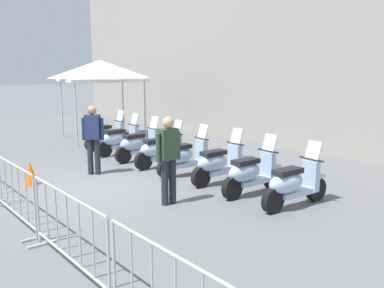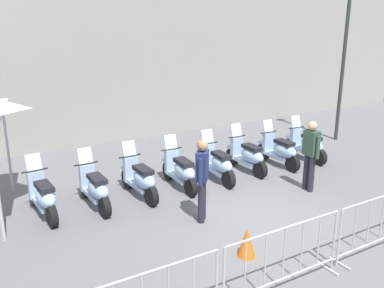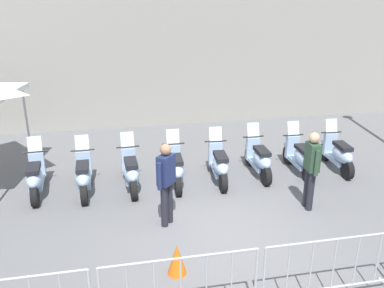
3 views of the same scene
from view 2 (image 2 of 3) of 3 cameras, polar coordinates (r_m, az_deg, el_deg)
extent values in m
plane|color=slate|center=(8.83, 9.29, -10.47)|extent=(120.00, 120.00, 0.00)
cylinder|color=black|center=(9.99, -20.65, -6.57)|extent=(0.26, 0.50, 0.48)
cylinder|color=black|center=(8.88, -18.68, -9.29)|extent=(0.26, 0.50, 0.48)
cube|color=#A8C1E0|center=(9.41, -19.75, -7.63)|extent=(0.50, 0.91, 0.10)
ellipsoid|color=#A8C1E0|center=(9.07, -19.44, -6.87)|extent=(0.57, 0.91, 0.40)
cube|color=black|center=(9.02, -19.62, -5.51)|extent=(0.43, 0.65, 0.10)
cube|color=#A8C1E0|center=(9.70, -20.57, -5.25)|extent=(0.36, 0.22, 0.60)
cylinder|color=black|center=(9.59, -20.77, -3.42)|extent=(0.55, 0.18, 0.04)
cube|color=silver|center=(9.58, -20.95, -2.32)|extent=(0.35, 0.22, 0.35)
cube|color=#A8C1E0|center=(9.89, -20.81, -5.12)|extent=(0.28, 0.36, 0.06)
cylinder|color=black|center=(10.09, -14.39, -5.76)|extent=(0.25, 0.50, 0.48)
cylinder|color=black|center=(9.00, -11.91, -8.37)|extent=(0.25, 0.50, 0.48)
cube|color=#A8C1E0|center=(9.52, -13.24, -6.77)|extent=(0.47, 0.91, 0.10)
ellipsoid|color=#A8C1E0|center=(9.19, -12.76, -6.00)|extent=(0.54, 0.90, 0.40)
cube|color=black|center=(9.13, -12.91, -4.66)|extent=(0.41, 0.65, 0.10)
cube|color=#A8C1E0|center=(9.81, -14.18, -4.44)|extent=(0.36, 0.21, 0.60)
cylinder|color=black|center=(9.70, -14.31, -2.62)|extent=(0.55, 0.16, 0.04)
cube|color=silver|center=(9.69, -14.48, -1.53)|extent=(0.34, 0.21, 0.35)
cube|color=#A8C1E0|center=(9.99, -14.50, -4.33)|extent=(0.27, 0.36, 0.06)
cylinder|color=black|center=(10.41, -8.78, -4.72)|extent=(0.25, 0.50, 0.48)
cylinder|color=black|center=(9.37, -5.61, -7.06)|extent=(0.25, 0.50, 0.48)
cube|color=#A8C1E0|center=(9.87, -7.29, -5.61)|extent=(0.48, 0.91, 0.10)
ellipsoid|color=#A8C1E0|center=(9.54, -6.60, -4.82)|extent=(0.55, 0.90, 0.40)
cube|color=black|center=(9.49, -6.73, -3.52)|extent=(0.42, 0.65, 0.10)
cube|color=#A8C1E0|center=(10.14, -8.42, -3.41)|extent=(0.36, 0.22, 0.60)
cylinder|color=black|center=(10.03, -8.50, -1.64)|extent=(0.55, 0.17, 0.04)
cube|color=silver|center=(10.02, -8.66, -0.58)|extent=(0.34, 0.21, 0.35)
cube|color=#A8C1E0|center=(10.31, -8.84, -3.32)|extent=(0.27, 0.36, 0.06)
cylinder|color=black|center=(10.84, -3.22, -3.66)|extent=(0.21, 0.50, 0.48)
cylinder|color=black|center=(9.80, -0.19, -5.88)|extent=(0.21, 0.50, 0.48)
cube|color=#A8C1E0|center=(10.30, -1.78, -4.51)|extent=(0.41, 0.90, 0.10)
ellipsoid|color=#A8C1E0|center=(9.98, -1.09, -3.73)|extent=(0.48, 0.89, 0.40)
cube|color=black|center=(9.94, -1.18, -2.49)|extent=(0.37, 0.64, 0.10)
cube|color=#A8C1E0|center=(10.58, -2.82, -2.40)|extent=(0.36, 0.19, 0.60)
cylinder|color=black|center=(10.48, -2.85, -0.69)|extent=(0.56, 0.12, 0.04)
cube|color=silver|center=(10.47, -2.98, 0.32)|extent=(0.34, 0.19, 0.35)
cube|color=#A8C1E0|center=(10.75, -3.24, -2.31)|extent=(0.25, 0.35, 0.06)
cylinder|color=black|center=(11.33, 1.74, -2.75)|extent=(0.20, 0.49, 0.48)
cylinder|color=black|center=(10.32, 5.01, -4.76)|extent=(0.20, 0.49, 0.48)
cube|color=#A8C1E0|center=(10.81, 3.30, -3.51)|extent=(0.40, 0.90, 0.10)
ellipsoid|color=#A8C1E0|center=(10.50, 4.08, -2.74)|extent=(0.47, 0.88, 0.40)
cube|color=black|center=(10.45, 4.02, -1.55)|extent=(0.36, 0.63, 0.10)
cube|color=#A8C1E0|center=(11.07, 2.21, -1.52)|extent=(0.36, 0.18, 0.60)
cylinder|color=black|center=(10.98, 2.23, 0.12)|extent=(0.56, 0.11, 0.04)
cube|color=silver|center=(10.97, 2.11, 1.09)|extent=(0.34, 0.18, 0.35)
cube|color=#A8C1E0|center=(11.24, 1.75, -1.45)|extent=(0.24, 0.34, 0.06)
cylinder|color=black|center=(12.00, 5.58, -1.71)|extent=(0.23, 0.50, 0.48)
cylinder|color=black|center=(11.07, 9.30, -3.43)|extent=(0.23, 0.50, 0.48)
cube|color=#A8C1E0|center=(11.51, 7.37, -2.35)|extent=(0.44, 0.91, 0.10)
ellipsoid|color=#A8C1E0|center=(11.23, 8.27, -1.59)|extent=(0.52, 0.89, 0.40)
cube|color=black|center=(11.19, 8.22, -0.47)|extent=(0.39, 0.64, 0.10)
cube|color=#A8C1E0|center=(11.76, 6.14, -0.52)|extent=(0.36, 0.20, 0.60)
cylinder|color=black|center=(11.67, 6.19, 1.03)|extent=(0.56, 0.14, 0.04)
cube|color=silver|center=(11.66, 6.08, 1.94)|extent=(0.34, 0.20, 0.35)
cube|color=#A8C1E0|center=(11.92, 5.61, -0.48)|extent=(0.26, 0.35, 0.06)
cylinder|color=black|center=(12.58, 9.79, -1.02)|extent=(0.23, 0.50, 0.48)
cylinder|color=black|center=(11.70, 13.62, -2.59)|extent=(0.23, 0.50, 0.48)
cube|color=#A8C1E0|center=(12.12, 11.64, -1.60)|extent=(0.44, 0.91, 0.10)
ellipsoid|color=#A8C1E0|center=(11.85, 12.59, -0.85)|extent=(0.51, 0.89, 0.40)
cube|color=black|center=(11.81, 12.56, 0.20)|extent=(0.39, 0.64, 0.10)
cube|color=#A8C1E0|center=(12.35, 10.40, 0.13)|extent=(0.36, 0.20, 0.60)
cylinder|color=black|center=(12.26, 10.48, 1.61)|extent=(0.56, 0.14, 0.04)
cube|color=silver|center=(12.26, 10.37, 2.47)|extent=(0.34, 0.20, 0.35)
cube|color=#A8C1E0|center=(12.50, 9.84, 0.16)|extent=(0.26, 0.35, 0.06)
cylinder|color=black|center=(13.30, 13.41, -0.27)|extent=(0.21, 0.50, 0.48)
cylinder|color=black|center=(12.43, 17.08, -1.73)|extent=(0.21, 0.50, 0.48)
cube|color=#A8C1E0|center=(12.84, 15.20, -0.81)|extent=(0.40, 0.90, 0.10)
ellipsoid|color=#A8C1E0|center=(12.58, 16.12, -0.10)|extent=(0.48, 0.88, 0.40)
cube|color=black|center=(12.55, 16.11, 0.90)|extent=(0.36, 0.63, 0.10)
cube|color=#A8C1E0|center=(13.08, 14.02, 0.82)|extent=(0.36, 0.19, 0.60)
cylinder|color=black|center=(13.00, 14.12, 2.22)|extent=(0.56, 0.12, 0.04)
cube|color=silver|center=(12.99, 14.04, 3.04)|extent=(0.34, 0.18, 0.35)
cube|color=#A8C1E0|center=(13.22, 13.49, 0.85)|extent=(0.24, 0.35, 0.06)
cylinder|color=#B2B5B7|center=(5.99, 3.39, -18.63)|extent=(0.04, 0.04, 1.05)
cylinder|color=#B2B5B7|center=(5.26, -6.98, -17.36)|extent=(2.16, 0.48, 0.04)
cylinder|color=#B2B5B7|center=(5.78, 0.22, -18.99)|extent=(0.02, 0.02, 0.87)
cube|color=#B2B5B7|center=(7.55, 18.10, -15.98)|extent=(0.13, 0.44, 0.04)
cylinder|color=#B2B5B7|center=(6.05, 4.39, -18.28)|extent=(0.04, 0.04, 1.05)
cylinder|color=#B2B5B7|center=(7.36, 18.92, -12.40)|extent=(0.04, 0.04, 1.05)
cylinder|color=#B2B5B7|center=(6.39, 12.77, -11.15)|extent=(2.16, 0.48, 0.04)
cylinder|color=#B2B5B7|center=(6.83, 12.29, -17.64)|extent=(2.16, 0.48, 0.04)
cylinder|color=#B2B5B7|center=(6.18, 7.31, -16.52)|extent=(0.02, 0.02, 0.87)
cylinder|color=#B2B5B7|center=(6.38, 10.01, -15.49)|extent=(0.02, 0.02, 0.87)
cylinder|color=#B2B5B7|center=(6.60, 12.52, -14.50)|extent=(0.02, 0.02, 0.87)
cylinder|color=#B2B5B7|center=(6.82, 14.84, -13.55)|extent=(0.02, 0.02, 0.87)
cylinder|color=#B2B5B7|center=(7.06, 17.00, -12.65)|extent=(0.02, 0.02, 0.87)
cube|color=#B2B5B7|center=(7.75, 19.61, -15.23)|extent=(0.13, 0.44, 0.04)
cylinder|color=#B2B5B7|center=(7.44, 19.55, -12.13)|extent=(0.04, 0.04, 1.05)
cylinder|color=#B2B5B7|center=(8.40, 24.29, -11.93)|extent=(2.16, 0.48, 0.04)
cylinder|color=#B2B5B7|center=(7.66, 21.42, -10.71)|extent=(0.02, 0.02, 0.87)
cylinder|color=#B2B5B7|center=(7.93, 23.09, -9.95)|extent=(0.02, 0.02, 0.87)
cylinder|color=#B2B5B7|center=(8.21, 24.65, -9.24)|extent=(0.02, 0.02, 0.87)
cylinder|color=#2D332D|center=(14.92, 20.11, 11.15)|extent=(0.12, 0.12, 5.68)
cylinder|color=#23232D|center=(10.41, 16.06, -3.96)|extent=(0.14, 0.14, 0.90)
cylinder|color=#23232D|center=(10.53, 15.39, -3.67)|extent=(0.14, 0.14, 0.90)
cube|color=#2D4733|center=(10.24, 16.05, 0.13)|extent=(0.27, 0.39, 0.60)
sphere|color=tan|center=(10.13, 16.23, 2.41)|extent=(0.22, 0.22, 0.22)
cylinder|color=#2D4733|center=(10.10, 16.91, -0.47)|extent=(0.09, 0.09, 0.55)
cylinder|color=#2D4733|center=(10.41, 15.17, 0.18)|extent=(0.09, 0.09, 0.55)
cylinder|color=#23232D|center=(8.51, 1.28, -7.96)|extent=(0.14, 0.14, 0.90)
cylinder|color=#23232D|center=(8.67, 1.48, -7.48)|extent=(0.14, 0.14, 0.90)
cube|color=navy|center=(8.31, 1.41, -2.99)|extent=(0.37, 0.42, 0.60)
sphere|color=#9E7051|center=(8.18, 1.43, -0.22)|extent=(0.22, 0.22, 0.22)
cylinder|color=navy|center=(8.11, 1.15, -3.86)|extent=(0.09, 0.09, 0.55)
cylinder|color=navy|center=(8.54, 1.66, -2.80)|extent=(0.09, 0.09, 0.55)
cylinder|color=silver|center=(10.69, -23.94, -0.69)|extent=(0.06, 0.06, 2.15)
cone|color=orange|center=(7.49, 7.52, -13.20)|extent=(0.32, 0.32, 0.55)
camera|label=1|loc=(13.86, 51.06, 4.95)|focal=39.35mm
camera|label=3|loc=(3.32, 70.76, 13.59)|focal=38.01mm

